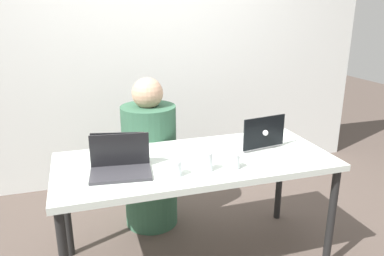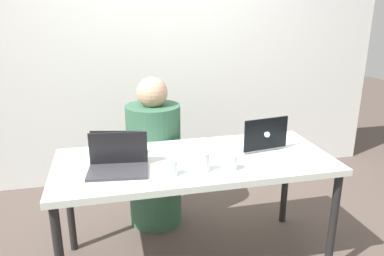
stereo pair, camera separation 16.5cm
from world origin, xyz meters
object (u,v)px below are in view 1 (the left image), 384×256
at_px(laptop_front_left, 120,165).
at_px(water_glass_left, 176,169).
at_px(person_at_center, 150,162).
at_px(water_glass_right, 235,162).
at_px(water_glass_center, 207,163).
at_px(laptop_back_left, 120,154).
at_px(laptop_back_right, 257,139).

relative_size(laptop_front_left, water_glass_left, 3.97).
height_order(person_at_center, water_glass_right, person_at_center).
height_order(person_at_center, water_glass_center, person_at_center).
xyz_separation_m(person_at_center, laptop_front_left, (-0.29, -0.64, 0.28)).
height_order(laptop_back_left, water_glass_center, laptop_back_left).
relative_size(laptop_front_left, water_glass_center, 3.25).
bearing_deg(water_glass_right, water_glass_center, 173.41).
xyz_separation_m(person_at_center, water_glass_right, (0.36, -0.78, 0.27)).
bearing_deg(water_glass_right, laptop_back_left, 153.22).
distance_m(person_at_center, water_glass_right, 0.90).
bearing_deg(water_glass_left, laptop_back_left, 131.31).
bearing_deg(water_glass_center, water_glass_right, -6.59).
xyz_separation_m(laptop_back_right, water_glass_right, (-0.29, -0.30, -0.01)).
relative_size(person_at_center, water_glass_left, 12.86).
relative_size(laptop_back_left, water_glass_center, 3.14).
xyz_separation_m(laptop_back_left, laptop_back_right, (0.92, -0.02, 0.00)).
height_order(water_glass_center, water_glass_left, water_glass_center).
xyz_separation_m(laptop_front_left, laptop_back_right, (0.94, 0.16, 0.00)).
xyz_separation_m(laptop_back_right, water_glass_center, (-0.46, -0.28, -0.00)).
bearing_deg(person_at_center, water_glass_right, 124.97).
height_order(person_at_center, water_glass_left, person_at_center).
xyz_separation_m(water_glass_center, water_glass_left, (-0.19, -0.01, -0.01)).
xyz_separation_m(water_glass_right, water_glass_center, (-0.16, 0.02, 0.01)).
bearing_deg(laptop_back_left, laptop_front_left, 97.18).
distance_m(person_at_center, water_glass_left, 0.82).
xyz_separation_m(water_glass_right, water_glass_left, (-0.35, 0.00, 0.00)).
xyz_separation_m(person_at_center, laptop_back_left, (-0.27, -0.46, 0.28)).
bearing_deg(water_glass_left, laptop_back_right, 24.42).
relative_size(laptop_back_right, water_glass_left, 3.86).
height_order(water_glass_right, water_glass_left, water_glass_left).
bearing_deg(laptop_front_left, water_glass_right, -5.58).
xyz_separation_m(laptop_back_right, water_glass_left, (-0.65, -0.29, -0.01)).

